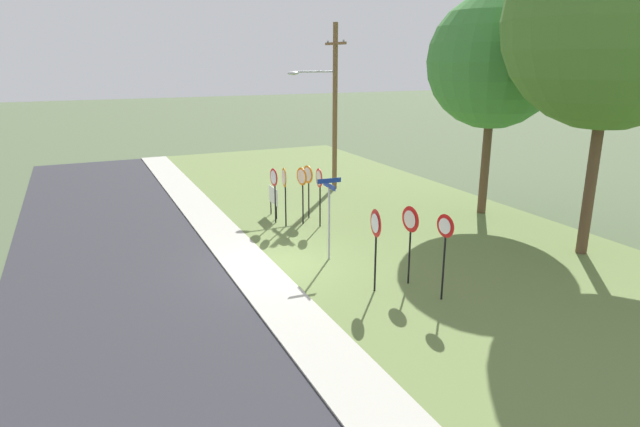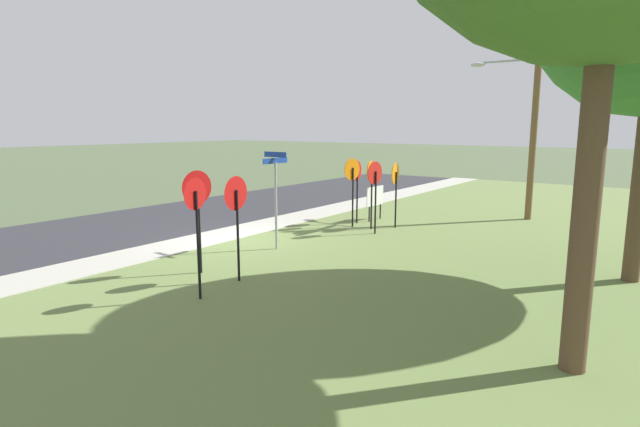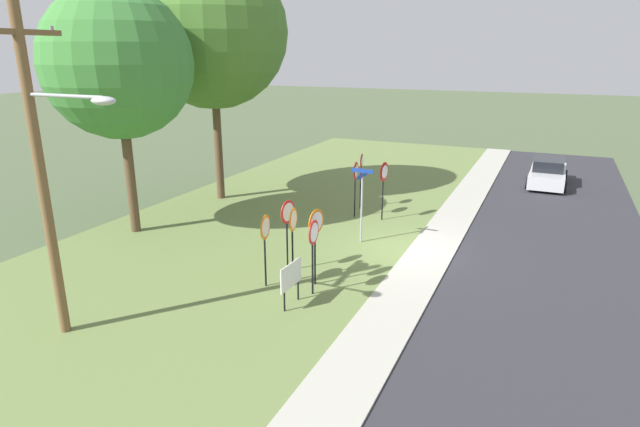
{
  "view_description": "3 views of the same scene",
  "coord_description": "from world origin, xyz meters",
  "px_view_note": "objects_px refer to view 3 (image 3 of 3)",
  "views": [
    {
      "loc": [
        15.38,
        -5.44,
        6.47
      ],
      "look_at": [
        -1.22,
        2.08,
        1.22
      ],
      "focal_mm": 30.4,
      "sensor_mm": 36.0,
      "label": 1
    },
    {
      "loc": [
        10.75,
        10.98,
        3.48
      ],
      "look_at": [
        -0.2,
        3.05,
        1.14
      ],
      "focal_mm": 28.42,
      "sensor_mm": 36.0,
      "label": 2
    },
    {
      "loc": [
        -16.96,
        -4.22,
        6.73
      ],
      "look_at": [
        -0.71,
        3.04,
        1.21
      ],
      "focal_mm": 29.42,
      "sensor_mm": 36.0,
      "label": 3
    }
  ],
  "objects_px": {
    "stop_sign_far_right": "(316,230)",
    "yield_sign_near_right": "(356,176)",
    "stop_sign_far_center": "(293,229)",
    "oak_tree_left": "(118,64)",
    "stop_sign_near_right": "(288,220)",
    "yield_sign_far_left": "(362,168)",
    "stop_sign_near_left": "(313,241)",
    "yield_sign_near_left": "(384,177)",
    "oak_tree_right": "(212,32)",
    "stop_sign_far_left": "(265,235)",
    "notice_board": "(291,277)",
    "parked_sedan_distant": "(548,173)",
    "street_name_post": "(362,199)",
    "utility_pole": "(44,159)"
  },
  "relations": [
    {
      "from": "notice_board",
      "to": "parked_sedan_distant",
      "type": "xyz_separation_m",
      "value": [
        17.75,
        -6.0,
        -0.23
      ]
    },
    {
      "from": "stop_sign_far_right",
      "to": "yield_sign_near_right",
      "type": "height_order",
      "value": "yield_sign_near_right"
    },
    {
      "from": "stop_sign_near_left",
      "to": "stop_sign_far_right",
      "type": "relative_size",
      "value": 0.95
    },
    {
      "from": "stop_sign_far_left",
      "to": "parked_sedan_distant",
      "type": "distance_m",
      "value": 18.45
    },
    {
      "from": "stop_sign_far_right",
      "to": "yield_sign_near_right",
      "type": "relative_size",
      "value": 1.0
    },
    {
      "from": "stop_sign_far_left",
      "to": "yield_sign_near_left",
      "type": "relative_size",
      "value": 0.91
    },
    {
      "from": "stop_sign_far_left",
      "to": "notice_board",
      "type": "xyz_separation_m",
      "value": [
        -0.8,
        -1.24,
        -0.77
      ]
    },
    {
      "from": "stop_sign_near_left",
      "to": "stop_sign_far_center",
      "type": "relative_size",
      "value": 0.97
    },
    {
      "from": "oak_tree_right",
      "to": "parked_sedan_distant",
      "type": "distance_m",
      "value": 18.22
    },
    {
      "from": "yield_sign_far_left",
      "to": "utility_pole",
      "type": "height_order",
      "value": "utility_pole"
    },
    {
      "from": "stop_sign_near_left",
      "to": "oak_tree_right",
      "type": "height_order",
      "value": "oak_tree_right"
    },
    {
      "from": "stop_sign_far_center",
      "to": "oak_tree_right",
      "type": "xyz_separation_m",
      "value": [
        7.03,
        7.44,
        5.83
      ]
    },
    {
      "from": "stop_sign_near_left",
      "to": "stop_sign_far_center",
      "type": "height_order",
      "value": "stop_sign_far_center"
    },
    {
      "from": "oak_tree_right",
      "to": "stop_sign_far_right",
      "type": "bearing_deg",
      "value": -130.65
    },
    {
      "from": "stop_sign_near_right",
      "to": "oak_tree_right",
      "type": "height_order",
      "value": "oak_tree_right"
    },
    {
      "from": "stop_sign_near_right",
      "to": "utility_pole",
      "type": "xyz_separation_m",
      "value": [
        -5.61,
        3.19,
        2.68
      ]
    },
    {
      "from": "yield_sign_near_right",
      "to": "street_name_post",
      "type": "xyz_separation_m",
      "value": [
        -2.78,
        -1.25,
        -0.12
      ]
    },
    {
      "from": "stop_sign_far_right",
      "to": "oak_tree_right",
      "type": "distance_m",
      "value": 12.23
    },
    {
      "from": "yield_sign_near_right",
      "to": "oak_tree_left",
      "type": "xyz_separation_m",
      "value": [
        -5.19,
        7.17,
        4.51
      ]
    },
    {
      "from": "stop_sign_far_right",
      "to": "oak_tree_left",
      "type": "bearing_deg",
      "value": 88.41
    },
    {
      "from": "stop_sign_far_left",
      "to": "oak_tree_left",
      "type": "relative_size",
      "value": 0.25
    },
    {
      "from": "yield_sign_near_left",
      "to": "stop_sign_far_left",
      "type": "bearing_deg",
      "value": 178.88
    },
    {
      "from": "stop_sign_far_center",
      "to": "parked_sedan_distant",
      "type": "relative_size",
      "value": 0.53
    },
    {
      "from": "notice_board",
      "to": "yield_sign_near_left",
      "type": "bearing_deg",
      "value": 2.31
    },
    {
      "from": "parked_sedan_distant",
      "to": "yield_sign_near_left",
      "type": "bearing_deg",
      "value": 147.98
    },
    {
      "from": "stop_sign_far_left",
      "to": "yield_sign_near_right",
      "type": "bearing_deg",
      "value": -9.2
    },
    {
      "from": "stop_sign_far_right",
      "to": "parked_sedan_distant",
      "type": "height_order",
      "value": "stop_sign_far_right"
    },
    {
      "from": "stop_sign_near_right",
      "to": "yield_sign_far_left",
      "type": "relative_size",
      "value": 0.95
    },
    {
      "from": "yield_sign_far_left",
      "to": "utility_pole",
      "type": "relative_size",
      "value": 0.3
    },
    {
      "from": "stop_sign_near_right",
      "to": "yield_sign_near_left",
      "type": "distance_m",
      "value": 6.4
    },
    {
      "from": "utility_pole",
      "to": "parked_sedan_distant",
      "type": "bearing_deg",
      "value": -25.96
    },
    {
      "from": "yield_sign_far_left",
      "to": "yield_sign_near_right",
      "type": "bearing_deg",
      "value": -178.08
    },
    {
      "from": "stop_sign_far_left",
      "to": "oak_tree_left",
      "type": "xyz_separation_m",
      "value": [
        2.31,
        7.16,
        4.66
      ]
    },
    {
      "from": "utility_pole",
      "to": "oak_tree_right",
      "type": "relative_size",
      "value": 0.74
    },
    {
      "from": "stop_sign_far_right",
      "to": "parked_sedan_distant",
      "type": "bearing_deg",
      "value": -10.9
    },
    {
      "from": "stop_sign_far_right",
      "to": "yield_sign_near_left",
      "type": "bearing_deg",
      "value": 9.94
    },
    {
      "from": "yield_sign_near_left",
      "to": "parked_sedan_distant",
      "type": "relative_size",
      "value": 0.56
    },
    {
      "from": "stop_sign_far_center",
      "to": "oak_tree_left",
      "type": "xyz_separation_m",
      "value": [
        1.62,
        7.71,
        4.6
      ]
    },
    {
      "from": "stop_sign_near_left",
      "to": "parked_sedan_distant",
      "type": "height_order",
      "value": "stop_sign_near_left"
    },
    {
      "from": "notice_board",
      "to": "stop_sign_near_left",
      "type": "bearing_deg",
      "value": -14.34
    },
    {
      "from": "stop_sign_near_right",
      "to": "street_name_post",
      "type": "height_order",
      "value": "street_name_post"
    },
    {
      "from": "stop_sign_far_left",
      "to": "yield_sign_far_left",
      "type": "height_order",
      "value": "yield_sign_far_left"
    },
    {
      "from": "stop_sign_far_center",
      "to": "oak_tree_left",
      "type": "distance_m",
      "value": 9.12
    },
    {
      "from": "stop_sign_near_right",
      "to": "street_name_post",
      "type": "xyz_separation_m",
      "value": [
        3.44,
        -1.2,
        -0.05
      ]
    },
    {
      "from": "yield_sign_near_left",
      "to": "notice_board",
      "type": "relative_size",
      "value": 1.95
    },
    {
      "from": "yield_sign_near_left",
      "to": "yield_sign_far_left",
      "type": "xyz_separation_m",
      "value": [
        1.25,
        1.41,
        -0.01
      ]
    },
    {
      "from": "street_name_post",
      "to": "utility_pole",
      "type": "height_order",
      "value": "utility_pole"
    },
    {
      "from": "stop_sign_near_right",
      "to": "yield_sign_near_right",
      "type": "distance_m",
      "value": 6.22
    },
    {
      "from": "yield_sign_near_left",
      "to": "utility_pole",
      "type": "xyz_separation_m",
      "value": [
        -11.91,
        4.32,
        2.56
      ]
    },
    {
      "from": "stop_sign_near_right",
      "to": "stop_sign_near_left",
      "type": "bearing_deg",
      "value": -123.65
    }
  ]
}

